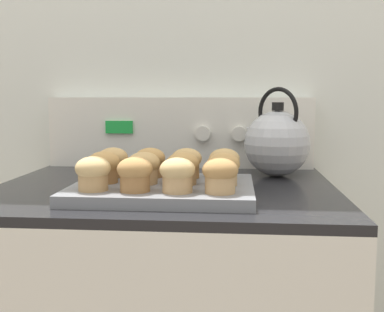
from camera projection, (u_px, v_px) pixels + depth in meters
name	position (u px, v px, depth m)	size (l,w,h in m)	color
wall_back	(182.00, 57.00, 1.33)	(8.00, 0.05, 2.40)	silver
control_panel	(180.00, 132.00, 1.31)	(0.71, 0.07, 0.19)	silver
muffin_pan	(163.00, 189.00, 0.93)	(0.35, 0.27, 0.02)	slate
muffin_r0_c0	(93.00, 173.00, 0.86)	(0.06, 0.06, 0.06)	tan
muffin_r0_c1	(135.00, 174.00, 0.86)	(0.06, 0.06, 0.06)	olive
muffin_r0_c2	(177.00, 174.00, 0.85)	(0.06, 0.06, 0.06)	tan
muffin_r0_c3	(220.00, 175.00, 0.84)	(0.06, 0.06, 0.06)	tan
muffin_r1_c0	(104.00, 166.00, 0.94)	(0.06, 0.06, 0.06)	olive
muffin_r1_c1	(144.00, 167.00, 0.93)	(0.06, 0.06, 0.06)	tan
muffin_r1_c2	(183.00, 168.00, 0.93)	(0.06, 0.06, 0.06)	#A37A4C
muffin_r1_c3	(223.00, 168.00, 0.92)	(0.06, 0.06, 0.06)	tan
muffin_r2_c0	(113.00, 162.00, 1.01)	(0.06, 0.06, 0.06)	olive
muffin_r2_c1	(150.00, 162.00, 1.01)	(0.06, 0.06, 0.06)	olive
muffin_r2_c2	(187.00, 162.00, 1.00)	(0.06, 0.06, 0.06)	olive
muffin_r2_c3	(224.00, 163.00, 1.00)	(0.06, 0.06, 0.06)	tan
tea_kettle	(277.00, 142.00, 1.15)	(0.17, 0.17, 0.21)	#ADAFB5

